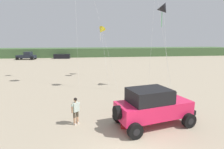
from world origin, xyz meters
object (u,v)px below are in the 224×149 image
(person_watching, at_px, (76,109))
(distant_sedan, at_px, (62,56))
(cooler_box, at_px, (126,125))
(kite_blue_swept, at_px, (164,10))
(kite_purple_stunt, at_px, (101,30))
(distant_pickup, at_px, (27,56))
(jeep, at_px, (153,106))

(person_watching, distance_m, distant_sedan, 41.27)
(cooler_box, xyz_separation_m, distant_sedan, (-8.41, 41.82, 0.41))
(kite_blue_swept, bearing_deg, kite_purple_stunt, 132.31)
(distant_pickup, height_order, kite_blue_swept, kite_blue_swept)
(person_watching, height_order, distant_pickup, distant_pickup)
(jeep, height_order, distant_pickup, jeep)
(jeep, bearing_deg, kite_purple_stunt, 96.48)
(cooler_box, height_order, kite_blue_swept, kite_blue_swept)
(jeep, distance_m, kite_purple_stunt, 15.68)
(cooler_box, bearing_deg, jeep, 15.93)
(kite_blue_swept, bearing_deg, cooler_box, -123.33)
(cooler_box, relative_size, distant_sedan, 0.13)
(distant_pickup, bearing_deg, person_watching, -70.23)
(jeep, bearing_deg, distant_pickup, 114.91)
(distant_pickup, bearing_deg, jeep, -65.09)
(person_watching, xyz_separation_m, kite_purple_stunt, (2.82, 13.99, 5.27))
(jeep, relative_size, distant_pickup, 1.04)
(kite_blue_swept, relative_size, kite_purple_stunt, 1.27)
(jeep, bearing_deg, cooler_box, -174.86)
(distant_sedan, distance_m, kite_purple_stunt, 28.73)
(person_watching, relative_size, distant_pickup, 0.35)
(cooler_box, relative_size, kite_blue_swept, 0.07)
(distant_pickup, distance_m, kite_blue_swept, 39.68)
(jeep, height_order, distant_sedan, jeep)
(distant_sedan, height_order, kite_purple_stunt, kite_purple_stunt)
(cooler_box, xyz_separation_m, kite_purple_stunt, (-0.03, 14.91, 6.02))
(jeep, distance_m, distant_sedan, 42.87)
(person_watching, bearing_deg, kite_purple_stunt, 78.59)
(cooler_box, bearing_deg, person_watching, 172.92)
(cooler_box, relative_size, distant_pickup, 0.12)
(cooler_box, distance_m, kite_purple_stunt, 16.08)
(jeep, xyz_separation_m, person_watching, (-4.50, 0.77, -0.26))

